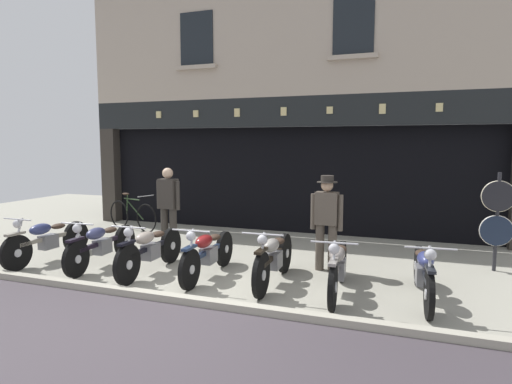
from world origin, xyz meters
The scene contains 14 objects.
ground centered at (0.00, -0.98, -0.04)m, with size 22.65×22.00×0.18m.
shop_facade centered at (0.00, 7.00, 1.74)m, with size 10.95×4.42×6.48m.
motorcycle_far_left centered at (-3.42, 1.13, 0.42)m, with size 0.62×2.03×0.91m.
motorcycle_left centered at (-2.24, 1.19, 0.41)m, with size 0.62×2.03×0.90m.
motorcycle_center_left centered at (-1.18, 1.13, 0.42)m, with size 0.62×1.99×0.92m.
motorcycle_center centered at (-0.16, 1.26, 0.42)m, with size 0.62×1.99×0.91m.
motorcycle_center_right centered at (0.97, 1.28, 0.43)m, with size 0.62×1.99×0.93m.
motorcycle_right centered at (1.98, 1.15, 0.42)m, with size 0.62×1.96×0.91m.
motorcycle_far_right centered at (3.15, 1.30, 0.42)m, with size 0.62×1.97×0.91m.
salesman_left centered at (-1.75, 2.68, 0.95)m, with size 0.56×0.26×1.70m.
shopkeeper_center centered at (1.59, 2.31, 0.92)m, with size 0.56×0.35×1.65m.
tyre_sign_pole centered at (4.34, 3.26, 0.98)m, with size 0.54×0.06×1.71m.
advert_board_near centered at (-2.75, 5.40, 1.68)m, with size 0.74×0.03×1.11m.
leaning_bicycle centered at (-3.76, 4.21, 0.39)m, with size 1.75×0.67×0.96m.
Camera 1 is at (2.96, -5.04, 2.19)m, focal length 30.56 mm.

